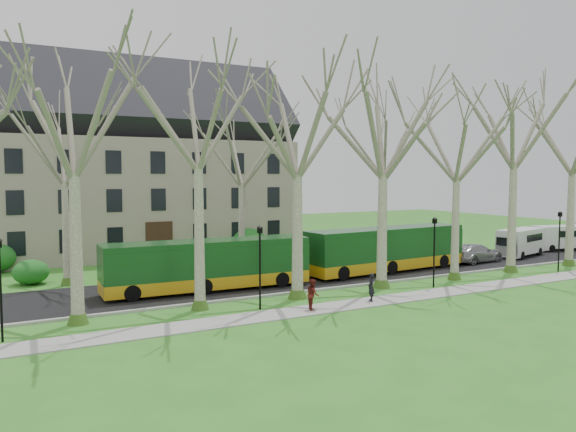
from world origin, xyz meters
The scene contains 16 objects.
ground centered at (0.00, 0.00, 0.00)m, with size 120.00×120.00×0.00m, color #2E7A22.
sidewalk centered at (0.00, -2.50, 0.03)m, with size 70.00×2.00×0.06m, color gray.
road centered at (0.00, 5.50, 0.03)m, with size 80.00×8.00×0.06m, color black.
curb centered at (0.00, 1.50, 0.07)m, with size 80.00×0.25×0.14m, color #A5A39E.
building centered at (-6.00, 24.00, 8.07)m, with size 26.50×12.20×16.00m.
tree_row_verge centered at (0.00, 0.30, 7.00)m, with size 49.00×7.00×14.00m.
tree_row_far centered at (-1.33, 11.00, 6.00)m, with size 33.00×7.00×12.00m.
lamp_row centered at (0.00, -1.00, 2.57)m, with size 36.22×0.22×4.30m.
hedges centered at (-4.67, 14.00, 1.00)m, with size 30.60×8.60×2.00m.
bus_lead centered at (-6.72, 4.71, 1.62)m, with size 12.48×2.60×3.12m, color #13451A, non-canonical shape.
bus_follow centered at (6.96, 4.89, 1.69)m, with size 13.01×2.71×3.25m, color #13451A, non-canonical shape.
sedan centered at (15.80, 4.77, 0.80)m, with size 2.06×5.08×1.47m, color #9E9DA2.
van_a centered at (21.73, 5.28, 1.22)m, with size 5.34×1.94×2.33m, color silver, non-canonical shape.
van_b centered at (28.26, 6.18, 1.19)m, with size 5.17×1.88×2.26m, color silver, non-canonical shape.
pedestrian_a centered at (0.10, -2.42, 0.83)m, with size 0.56×0.37×1.54m, color black.
pedestrian_b centered at (-3.73, -2.55, 0.86)m, with size 0.78×0.60×1.60m, color #581914.
Camera 1 is at (-18.49, -27.02, 7.01)m, focal length 35.00 mm.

